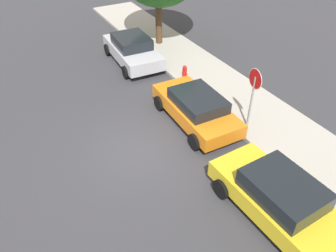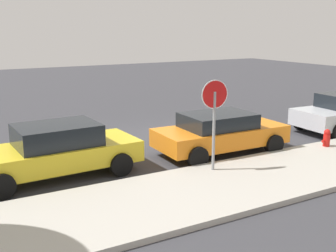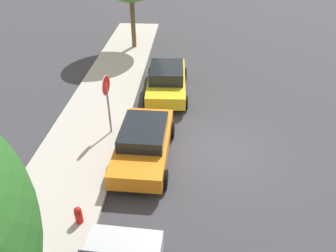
{
  "view_description": "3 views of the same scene",
  "coord_description": "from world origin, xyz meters",
  "px_view_note": "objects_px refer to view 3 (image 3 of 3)",
  "views": [
    {
      "loc": [
        8.35,
        -3.5,
        7.99
      ],
      "look_at": [
        0.13,
        1.1,
        0.77
      ],
      "focal_mm": 35.0,
      "sensor_mm": 36.0,
      "label": 1
    },
    {
      "loc": [
        7.44,
        13.16,
        3.95
      ],
      "look_at": [
        0.79,
        1.54,
        0.81
      ],
      "focal_mm": 45.0,
      "sensor_mm": 36.0,
      "label": 2
    },
    {
      "loc": [
        -9.91,
        1.18,
        7.72
      ],
      "look_at": [
        -0.32,
        1.83,
        1.33
      ],
      "focal_mm": 35.0,
      "sensor_mm": 36.0,
      "label": 3
    }
  ],
  "objects_px": {
    "parked_car_orange": "(144,142)",
    "parked_car_yellow": "(167,80)",
    "stop_sign": "(107,96)",
    "fire_hydrant": "(79,216)"
  },
  "relations": [
    {
      "from": "parked_car_orange",
      "to": "fire_hydrant",
      "type": "xyz_separation_m",
      "value": [
        -3.25,
        1.47,
        -0.34
      ]
    },
    {
      "from": "parked_car_yellow",
      "to": "stop_sign",
      "type": "bearing_deg",
      "value": 152.13
    },
    {
      "from": "parked_car_orange",
      "to": "fire_hydrant",
      "type": "distance_m",
      "value": 3.58
    },
    {
      "from": "parked_car_orange",
      "to": "parked_car_yellow",
      "type": "xyz_separation_m",
      "value": [
        5.15,
        -0.47,
        0.03
      ]
    },
    {
      "from": "parked_car_orange",
      "to": "parked_car_yellow",
      "type": "height_order",
      "value": "parked_car_yellow"
    },
    {
      "from": "parked_car_orange",
      "to": "parked_car_yellow",
      "type": "bearing_deg",
      "value": -5.2
    },
    {
      "from": "stop_sign",
      "to": "parked_car_yellow",
      "type": "height_order",
      "value": "stop_sign"
    },
    {
      "from": "stop_sign",
      "to": "fire_hydrant",
      "type": "height_order",
      "value": "stop_sign"
    },
    {
      "from": "fire_hydrant",
      "to": "parked_car_yellow",
      "type": "bearing_deg",
      "value": -13.0
    },
    {
      "from": "stop_sign",
      "to": "fire_hydrant",
      "type": "xyz_separation_m",
      "value": [
        -4.61,
        -0.06,
        -1.44
      ]
    }
  ]
}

